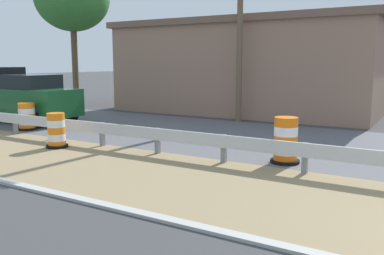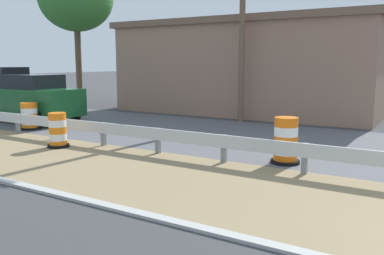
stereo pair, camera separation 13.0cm
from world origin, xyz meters
TOP-DOWN VIEW (x-y plane):
  - traffic_barrel_nearest at (3.34, 4.86)m, footprint 0.72×0.72m
  - traffic_barrel_close at (1.75, 11.20)m, footprint 0.63×0.63m
  - traffic_barrel_mid at (3.40, 14.66)m, footprint 0.73×0.73m
  - car_lead_near_lane at (4.73, 16.26)m, footprint 2.10×4.58m
  - car_trailing_near_lane at (7.71, 22.09)m, footprint 2.13×4.18m
  - roadside_shop_near at (13.67, 9.97)m, footprint 7.81×12.92m
  - utility_pole_near at (9.34, 8.83)m, footprint 0.24×1.80m

SIDE VIEW (x-z plane):
  - traffic_barrel_mid at x=3.40m, z-range -0.05..0.95m
  - traffic_barrel_close at x=1.75m, z-range -0.05..0.97m
  - traffic_barrel_nearest at x=3.34m, z-range -0.05..1.09m
  - car_lead_near_lane at x=4.73m, z-range 0.00..1.98m
  - car_trailing_near_lane at x=7.71m, z-range 0.00..2.21m
  - roadside_shop_near at x=13.67m, z-range 0.01..4.48m
  - utility_pole_near at x=9.34m, z-range 0.16..9.66m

